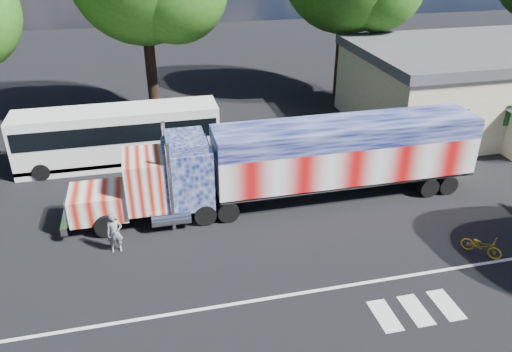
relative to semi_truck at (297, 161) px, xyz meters
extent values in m
plane|color=black|center=(-2.15, -3.57, -2.16)|extent=(100.00, 100.00, 0.00)
cube|color=silver|center=(-2.15, -6.57, -2.15)|extent=(30.00, 0.15, 0.01)
cube|color=silver|center=(0.65, -8.37, -2.15)|extent=(0.70, 1.60, 0.01)
cube|color=silver|center=(1.85, -8.37, -2.15)|extent=(0.70, 1.60, 0.01)
cube|color=silver|center=(3.05, -8.37, -2.15)|extent=(0.70, 1.60, 0.01)
cube|color=black|center=(-6.14, 0.00, -1.49)|extent=(8.58, 0.95, 0.29)
cube|color=tan|center=(-9.19, 0.00, -1.01)|extent=(2.48, 2.10, 1.24)
cube|color=silver|center=(-10.48, 0.00, -1.01)|extent=(0.11, 1.81, 1.11)
cube|color=silver|center=(-10.67, 0.00, -1.63)|extent=(0.29, 2.38, 0.34)
cube|color=tan|center=(-7.10, 0.00, -0.16)|extent=(1.72, 2.38, 2.38)
cube|color=black|center=(-7.91, 0.00, 0.27)|extent=(0.06, 2.00, 0.86)
cube|color=#46538A|center=(-5.19, 0.00, -0.06)|extent=(2.10, 2.38, 2.76)
cube|color=#46538A|center=(-5.19, 0.00, 1.51)|extent=(1.72, 2.29, 0.48)
cylinder|color=silver|center=(-6.05, 1.26, -0.06)|extent=(0.19, 0.19, 4.19)
cylinder|color=silver|center=(-6.05, -1.26, -0.06)|extent=(0.19, 0.19, 4.19)
cylinder|color=silver|center=(-6.14, 1.24, -1.54)|extent=(1.72, 0.63, 0.63)
cylinder|color=silver|center=(-6.14, -1.24, -1.54)|extent=(1.72, 0.63, 0.63)
cylinder|color=black|center=(-8.91, -1.05, -1.63)|extent=(1.05, 0.33, 1.05)
cylinder|color=black|center=(-8.91, 1.05, -1.63)|extent=(1.05, 0.33, 1.05)
cylinder|color=black|center=(-4.62, -1.00, -1.66)|extent=(0.99, 0.52, 0.99)
cylinder|color=black|center=(-4.62, 1.00, -1.66)|extent=(0.99, 0.52, 0.99)
cylinder|color=black|center=(-3.57, -1.00, -1.66)|extent=(0.99, 0.52, 0.99)
cylinder|color=black|center=(-3.57, 1.00, -1.66)|extent=(0.99, 0.52, 0.99)
cube|color=black|center=(2.43, 0.00, -1.25)|extent=(12.39, 1.05, 0.29)
cube|color=#D87A7A|center=(2.43, 0.00, -0.16)|extent=(12.77, 2.48, 1.91)
cube|color=#444D8D|center=(2.43, 0.00, 1.27)|extent=(12.77, 2.48, 0.95)
cube|color=silver|center=(2.43, 0.00, -1.11)|extent=(12.77, 2.48, 0.11)
cube|color=silver|center=(8.84, 0.00, 0.32)|extent=(0.04, 2.38, 2.76)
cylinder|color=black|center=(6.53, -1.00, -1.66)|extent=(0.99, 0.52, 0.99)
cylinder|color=black|center=(6.53, 1.00, -1.66)|extent=(0.99, 0.52, 0.99)
cylinder|color=black|center=(7.58, -1.00, -1.66)|extent=(0.99, 0.52, 0.99)
cylinder|color=black|center=(7.58, 1.00, -1.66)|extent=(0.99, 0.52, 0.99)
cube|color=white|center=(-8.33, 6.31, -0.56)|extent=(10.96, 2.37, 3.20)
cube|color=black|center=(-8.33, 6.31, 0.03)|extent=(10.59, 2.43, 1.00)
cube|color=black|center=(-8.33, 6.31, -1.75)|extent=(10.96, 2.37, 0.23)
cube|color=black|center=(-13.81, 6.31, -0.42)|extent=(0.05, 2.10, 1.28)
cylinder|color=black|center=(-12.44, 5.17, -1.70)|extent=(0.91, 0.27, 0.91)
cylinder|color=black|center=(-12.44, 7.46, -1.70)|extent=(0.91, 0.27, 0.91)
cylinder|color=black|center=(-5.59, 5.17, -1.70)|extent=(0.91, 0.27, 0.91)
cylinder|color=black|center=(-5.59, 7.46, -1.70)|extent=(0.91, 0.27, 0.91)
cylinder|color=black|center=(-4.77, 5.17, -1.70)|extent=(0.91, 0.27, 0.91)
cylinder|color=black|center=(-4.77, 7.46, -1.70)|extent=(0.91, 0.27, 0.91)
cube|color=#1E5926|center=(9.85, 2.39, 0.24)|extent=(1.60, 0.08, 1.20)
imported|color=slate|center=(-8.52, -2.25, -1.27)|extent=(0.68, 0.47, 1.78)
imported|color=gold|center=(6.10, -5.96, -1.73)|extent=(1.48, 1.62, 0.85)
cylinder|color=black|center=(-6.06, 12.74, 1.69)|extent=(0.70, 0.70, 7.70)
cylinder|color=black|center=(7.94, 14.66, 1.59)|extent=(0.70, 0.70, 7.50)
camera|label=1|loc=(-6.78, -20.18, 10.28)|focal=35.00mm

